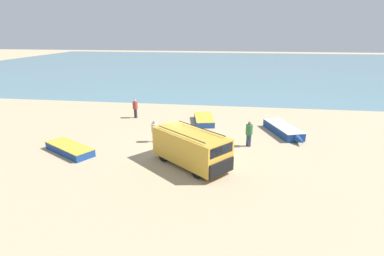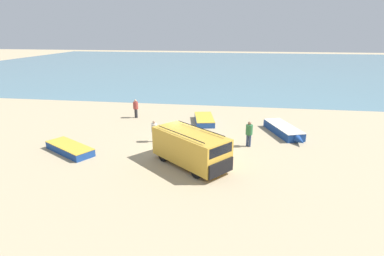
{
  "view_description": "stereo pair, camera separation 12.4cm",
  "coord_description": "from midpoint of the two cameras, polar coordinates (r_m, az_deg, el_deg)",
  "views": [
    {
      "loc": [
        3.16,
        -19.65,
        7.82
      ],
      "look_at": [
        0.2,
        0.94,
        1.0
      ],
      "focal_mm": 28.0,
      "sensor_mm": 36.0,
      "label": 1
    },
    {
      "loc": [
        3.28,
        -19.63,
        7.82
      ],
      "look_at": [
        0.2,
        0.94,
        1.0
      ],
      "focal_mm": 28.0,
      "sensor_mm": 36.0,
      "label": 2
    }
  ],
  "objects": [
    {
      "name": "ground_plane",
      "position": [
        21.38,
        -1.05,
        -3.3
      ],
      "size": [
        200.0,
        200.0,
        0.0
      ],
      "primitive_type": "plane",
      "color": "tan"
    },
    {
      "name": "sea_water",
      "position": [
        72.14,
        5.71,
        11.84
      ],
      "size": [
        120.0,
        80.0,
        0.01
      ],
      "primitive_type": "cube",
      "color": "slate",
      "rests_on": "ground_plane"
    },
    {
      "name": "fisherman_1",
      "position": [
        21.89,
        -7.37,
        -0.25
      ],
      "size": [
        0.42,
        0.42,
        1.61
      ],
      "rotation": [
        0.0,
        0.0,
        1.64
      ],
      "color": "#5B564C",
      "rests_on": "ground_plane"
    },
    {
      "name": "fishing_rowboat_1",
      "position": [
        24.63,
        16.98,
        -0.39
      ],
      "size": [
        2.8,
        5.2,
        0.65
      ],
      "rotation": [
        0.0,
        0.0,
        5.06
      ],
      "color": "navy",
      "rests_on": "ground_plane"
    },
    {
      "name": "fishing_rowboat_2",
      "position": [
        21.81,
        -22.61,
        -3.6
      ],
      "size": [
        4.56,
        3.19,
        0.52
      ],
      "rotation": [
        0.0,
        0.0,
        2.61
      ],
      "color": "navy",
      "rests_on": "ground_plane"
    },
    {
      "name": "fisherman_0",
      "position": [
        21.21,
        10.67,
        -0.67
      ],
      "size": [
        0.48,
        0.48,
        1.82
      ],
      "rotation": [
        0.0,
        0.0,
        1.14
      ],
      "color": "navy",
      "rests_on": "ground_plane"
    },
    {
      "name": "parked_van",
      "position": [
        17.92,
        -0.4,
        -3.7
      ],
      "size": [
        5.15,
        4.72,
        2.21
      ],
      "rotation": [
        0.0,
        0.0,
        5.6
      ],
      "color": "gold",
      "rests_on": "ground_plane"
    },
    {
      "name": "fishing_rowboat_0",
      "position": [
        26.67,
        2.13,
        1.67
      ],
      "size": [
        2.2,
        4.42,
        0.52
      ],
      "rotation": [
        0.0,
        0.0,
        1.77
      ],
      "color": "#234CA3",
      "rests_on": "ground_plane"
    },
    {
      "name": "fisherman_2",
      "position": [
        28.3,
        -10.88,
        3.97
      ],
      "size": [
        0.46,
        0.46,
        1.75
      ],
      "rotation": [
        0.0,
        0.0,
        1.17
      ],
      "color": "#38383D",
      "rests_on": "ground_plane"
    }
  ]
}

